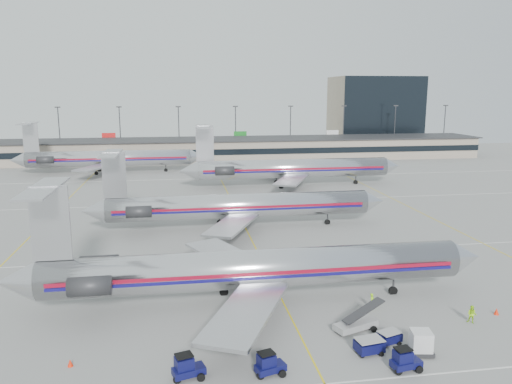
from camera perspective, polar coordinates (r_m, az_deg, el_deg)
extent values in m
plane|color=gray|center=(52.49, 2.13, -10.61)|extent=(260.00, 260.00, 0.00)
cube|color=silver|center=(61.72, 0.35, -7.17)|extent=(160.00, 0.15, 0.02)
cube|color=gray|center=(147.00, -5.20, 4.83)|extent=(160.00, 16.00, 6.00)
cube|color=black|center=(138.95, -4.98, 4.54)|extent=(160.00, 0.20, 1.60)
cube|color=#2D2D30|center=(146.68, -5.22, 6.03)|extent=(162.00, 17.00, 0.30)
cylinder|color=#38383D|center=(164.11, -21.55, 6.35)|extent=(0.30, 0.30, 15.00)
cube|color=#2D2D30|center=(163.72, -21.74, 8.99)|extent=(1.60, 0.40, 0.35)
cylinder|color=#38383D|center=(161.17, -15.25, 6.66)|extent=(0.30, 0.30, 15.00)
cube|color=#2D2D30|center=(160.77, -15.40, 9.36)|extent=(1.60, 0.40, 0.35)
cylinder|color=#38383D|center=(160.21, -8.80, 6.90)|extent=(0.30, 0.30, 15.00)
cube|color=#2D2D30|center=(159.81, -8.88, 9.62)|extent=(1.60, 0.40, 0.35)
cylinder|color=#38383D|center=(161.27, -2.35, 7.05)|extent=(0.30, 0.30, 15.00)
cube|color=#2D2D30|center=(160.87, -2.37, 9.75)|extent=(1.60, 0.40, 0.35)
cylinder|color=#38383D|center=(164.30, 3.95, 7.11)|extent=(0.30, 0.30, 15.00)
cube|color=#2D2D30|center=(163.91, 3.99, 9.76)|extent=(1.60, 0.40, 0.35)
cylinder|color=#38383D|center=(169.21, 9.95, 7.09)|extent=(0.30, 0.30, 15.00)
cube|color=#2D2D30|center=(168.83, 10.04, 9.67)|extent=(1.60, 0.40, 0.35)
cylinder|color=#38383D|center=(175.82, 15.55, 7.01)|extent=(0.30, 0.30, 15.00)
cube|color=#2D2D30|center=(175.46, 15.69, 9.48)|extent=(1.60, 0.40, 0.35)
cylinder|color=#38383D|center=(183.97, 20.70, 6.87)|extent=(0.30, 0.30, 15.00)
cube|color=#2D2D30|center=(183.63, 20.87, 9.23)|extent=(1.60, 0.40, 0.35)
cube|color=tan|center=(189.85, 13.36, 8.92)|extent=(30.00, 20.00, 25.00)
cylinder|color=silver|center=(47.15, 0.11, -8.76)|extent=(38.97, 3.60, 3.60)
cone|color=silver|center=(54.39, 22.75, -6.90)|extent=(3.12, 3.60, 3.60)
cone|color=#BABABF|center=(48.77, -25.72, -9.24)|extent=(3.51, 3.60, 3.60)
cube|color=maroon|center=(45.42, 0.47, -9.37)|extent=(37.02, 0.05, 0.34)
cube|color=#120D60|center=(45.56, 0.47, -9.82)|extent=(37.02, 0.05, 0.27)
cube|color=#BABABF|center=(53.62, -3.12, -7.36)|extent=(9.06, 13.21, 0.31)
cube|color=#BABABF|center=(41.02, -1.12, -13.43)|extent=(9.06, 13.21, 0.31)
cube|color=#BABABF|center=(46.44, -22.47, -3.35)|extent=(3.31, 0.24, 6.63)
cube|color=#BABABF|center=(45.87, -23.11, 0.41)|extent=(2.34, 10.23, 0.18)
cylinder|color=#2D2D30|center=(49.74, -17.45, -7.86)|extent=(3.51, 1.66, 1.66)
cylinder|color=#2D2D30|center=(44.59, -18.49, -10.18)|extent=(3.51, 1.66, 1.66)
cylinder|color=#2D2D30|center=(51.86, 15.42, -10.35)|extent=(0.19, 0.19, 1.61)
cylinder|color=#2D2D30|center=(45.64, -3.14, -13.02)|extent=(0.19, 0.19, 1.61)
cylinder|color=#2D2D30|center=(49.92, -3.70, -10.82)|extent=(0.19, 0.19, 1.61)
cylinder|color=black|center=(52.03, 15.39, -10.82)|extent=(0.88, 0.29, 0.88)
cylinder|color=silver|center=(72.72, -1.83, -1.60)|extent=(37.94, 3.51, 3.51)
cone|color=silver|center=(77.87, 13.30, -1.03)|extent=(3.03, 3.51, 3.51)
cone|color=#BABABF|center=(73.19, -18.12, -2.08)|extent=(3.41, 3.51, 3.51)
cube|color=maroon|center=(70.98, -1.66, -1.80)|extent=(36.04, 0.05, 0.33)
cube|color=#120D60|center=(71.07, -1.65, -2.10)|extent=(36.04, 0.05, 0.27)
cube|color=#BABABF|center=(79.17, -3.79, -1.25)|extent=(8.82, 12.86, 0.30)
cube|color=#BABABF|center=(66.34, -2.74, -3.73)|extent=(8.82, 12.86, 0.30)
cube|color=#BABABF|center=(71.79, -15.90, 1.85)|extent=(3.22, 0.24, 6.45)
cube|color=#BABABF|center=(71.41, -16.26, 4.24)|extent=(2.28, 9.96, 0.17)
cylinder|color=#2D2D30|center=(74.98, -12.95, -1.27)|extent=(3.41, 1.61, 1.61)
cylinder|color=#2D2D30|center=(69.72, -13.24, -2.23)|extent=(3.41, 1.61, 1.61)
cylinder|color=#2D2D30|center=(76.05, 8.17, -3.10)|extent=(0.19, 0.19, 1.56)
cylinder|color=#2D2D30|center=(70.86, -3.88, -4.08)|extent=(0.19, 0.19, 1.56)
cylinder|color=#2D2D30|center=(75.24, -4.19, -3.17)|extent=(0.19, 0.19, 1.56)
cylinder|color=black|center=(76.17, 8.16, -3.43)|extent=(0.85, 0.28, 0.85)
cylinder|color=silver|center=(105.88, 4.32, 2.70)|extent=(40.49, 3.94, 3.94)
cone|color=silver|center=(112.91, 15.25, 2.87)|extent=(3.41, 3.94, 3.94)
cone|color=#BABABF|center=(103.13, -7.77, 2.40)|extent=(3.84, 3.94, 3.94)
cube|color=maroon|center=(103.95, 4.57, 2.63)|extent=(38.47, 0.05, 0.37)
cube|color=#120D60|center=(104.01, 4.57, 2.39)|extent=(38.47, 0.05, 0.30)
cube|color=#BABABF|center=(112.79, 2.39, 2.71)|extent=(9.91, 14.45, 0.34)
cube|color=#BABABF|center=(98.40, 4.09, 1.41)|extent=(9.91, 14.45, 0.34)
cube|color=#BABABF|center=(102.54, -5.88, 5.54)|extent=(3.62, 0.27, 7.25)
cube|color=#BABABF|center=(102.23, -6.10, 7.44)|extent=(2.56, 11.19, 0.19)
cylinder|color=#2D2D30|center=(106.45, -3.90, 2.93)|extent=(3.84, 1.81, 1.81)
cylinder|color=#2D2D30|center=(100.47, -3.60, 2.43)|extent=(3.84, 1.81, 1.81)
cylinder|color=#2D2D30|center=(110.30, 11.32, 1.36)|extent=(0.21, 0.21, 1.76)
cylinder|color=#2D2D30|center=(103.20, 2.89, 0.89)|extent=(0.21, 0.21, 1.76)
cylinder|color=#2D2D30|center=(108.13, 2.34, 1.38)|extent=(0.21, 0.21, 1.76)
cylinder|color=black|center=(110.39, 11.31, 1.10)|extent=(0.96, 0.32, 0.96)
cylinder|color=silver|center=(127.81, -16.34, 3.71)|extent=(39.17, 3.81, 3.81)
cone|color=silver|center=(126.81, -6.76, 4.04)|extent=(3.30, 3.81, 3.81)
cone|color=#BABABF|center=(132.31, -25.59, 3.30)|extent=(3.71, 3.81, 3.81)
cube|color=maroon|center=(125.90, -16.45, 3.67)|extent=(37.21, 0.05, 0.36)
cube|color=#120D60|center=(125.95, -16.44, 3.48)|extent=(37.21, 0.05, 0.29)
cube|color=#BABABF|center=(135.31, -16.80, 3.65)|extent=(9.59, 13.97, 0.33)
cube|color=#BABABF|center=(121.16, -17.70, 2.74)|extent=(9.59, 13.97, 0.33)
cube|color=#BABABF|center=(130.82, -24.36, 5.72)|extent=(3.50, 0.26, 7.01)
cube|color=#BABABF|center=(130.68, -24.61, 7.14)|extent=(2.47, 10.82, 0.19)
cylinder|color=#2D2D30|center=(133.26, -22.36, 3.75)|extent=(3.71, 1.75, 1.75)
cylinder|color=#2D2D30|center=(127.60, -22.96, 3.40)|extent=(3.71, 1.75, 1.75)
cylinder|color=#2D2D30|center=(127.14, -10.27, 2.70)|extent=(0.21, 0.21, 1.70)
cylinder|color=#2D2D30|center=(126.20, -17.80, 2.27)|extent=(0.21, 0.21, 1.70)
cylinder|color=#2D2D30|center=(131.04, -17.48, 2.61)|extent=(0.21, 0.21, 1.70)
cylinder|color=black|center=(127.22, -10.26, 2.48)|extent=(0.93, 0.31, 0.93)
cube|color=#0B0C3E|center=(37.19, -7.68, -19.60)|extent=(2.46, 1.70, 0.51)
cube|color=#0B0C3E|center=(36.88, -8.20, -18.81)|extent=(1.45, 1.32, 0.91)
cube|color=black|center=(36.58, -8.23, -17.98)|extent=(1.39, 1.25, 0.08)
cylinder|color=black|center=(37.78, -6.38, -19.52)|extent=(0.57, 0.18, 0.57)
cylinder|color=black|center=(36.91, -6.30, -20.33)|extent=(0.57, 0.18, 0.57)
cylinder|color=black|center=(37.77, -9.00, -19.61)|extent=(0.57, 0.18, 0.57)
cylinder|color=black|center=(36.90, -8.99, -20.41)|extent=(0.57, 0.18, 0.57)
cube|color=#0B0C3E|center=(37.31, 1.66, -19.43)|extent=(2.35, 1.64, 0.48)
cube|color=#0B0C3E|center=(36.97, 1.20, -18.70)|extent=(1.40, 1.27, 0.87)
cube|color=black|center=(36.68, 1.20, -17.91)|extent=(1.34, 1.21, 0.08)
cylinder|color=black|center=(37.98, 2.74, -19.30)|extent=(0.54, 0.17, 0.54)
cylinder|color=black|center=(37.17, 3.06, -20.05)|extent=(0.54, 0.17, 0.54)
cylinder|color=black|center=(37.74, 0.29, -19.50)|extent=(0.54, 0.17, 0.54)
cylinder|color=black|center=(36.92, 0.55, -20.27)|extent=(0.54, 0.17, 0.54)
cube|color=#0B0C3E|center=(39.27, 16.78, -18.25)|extent=(2.30, 1.41, 0.49)
cube|color=#0B0C3E|center=(38.87, 16.43, -17.57)|extent=(1.32, 1.16, 0.88)
cube|color=black|center=(38.60, 16.48, -16.81)|extent=(1.26, 1.10, 0.08)
cylinder|color=black|center=(40.10, 17.51, -18.08)|extent=(0.55, 0.18, 0.55)
cylinder|color=black|center=(39.35, 18.17, -18.73)|extent=(0.55, 0.18, 0.55)
cylinder|color=black|center=(39.48, 15.36, -18.44)|extent=(0.55, 0.18, 0.55)
cylinder|color=black|center=(38.72, 15.98, -19.12)|extent=(0.55, 0.18, 0.55)
cube|color=#0B0C3E|center=(40.77, 12.80, -16.78)|extent=(2.25, 1.71, 0.76)
cube|color=gray|center=(40.52, 12.84, -16.10)|extent=(2.25, 1.71, 0.06)
cylinder|color=black|center=(41.70, 13.47, -16.75)|extent=(0.39, 0.15, 0.39)
cylinder|color=black|center=(40.74, 14.14, -17.50)|extent=(0.39, 0.15, 0.39)
cylinder|color=black|center=(41.19, 11.43, -17.04)|extent=(0.39, 0.15, 0.39)
cylinder|color=black|center=(40.22, 12.05, -17.81)|extent=(0.39, 0.15, 0.39)
cube|color=#0B0C3E|center=(42.59, 15.00, -15.74)|extent=(2.03, 1.69, 0.64)
cube|color=gray|center=(42.39, 15.03, -15.18)|extent=(2.03, 1.69, 0.06)
cylinder|color=black|center=(43.40, 15.50, -15.73)|extent=(0.33, 0.13, 0.33)
cylinder|color=black|center=(42.59, 16.08, -16.31)|extent=(0.33, 0.13, 0.33)
cylinder|color=black|center=(42.92, 13.88, -15.97)|extent=(0.33, 0.13, 0.33)
cylinder|color=black|center=(42.10, 14.43, -16.56)|extent=(0.33, 0.13, 0.33)
cube|color=#2D2D30|center=(41.76, 18.25, -16.91)|extent=(2.04, 1.80, 0.30)
cube|color=silver|center=(41.35, 18.33, -15.80)|extent=(1.73, 1.65, 1.51)
cylinder|color=black|center=(42.59, 18.74, -16.55)|extent=(0.24, 0.12, 0.24)
cylinder|color=black|center=(41.66, 19.53, -17.27)|extent=(0.24, 0.12, 0.24)
cylinder|color=black|center=(42.00, 16.96, -16.85)|extent=(0.24, 0.12, 0.24)
cylinder|color=black|center=(41.06, 17.72, -17.60)|extent=(0.24, 0.12, 0.24)
cube|color=gray|center=(44.02, 11.33, -14.66)|extent=(4.07, 2.62, 0.53)
cube|color=#2D2D30|center=(43.72, 12.20, -13.12)|extent=(3.97, 2.24, 1.37)
cylinder|color=black|center=(45.07, 12.76, -14.38)|extent=(0.53, 0.17, 0.53)
cylinder|color=black|center=(44.10, 13.33, -15.01)|extent=(0.53, 0.17, 0.53)
cylinder|color=black|center=(44.19, 9.31, -14.79)|extent=(0.53, 0.17, 0.53)
cylinder|color=black|center=(43.20, 9.81, -15.45)|extent=(0.53, 0.17, 0.53)
imported|color=#97E215|center=(48.00, 13.12, -12.08)|extent=(0.67, 0.66, 1.55)
imported|color=#A6EB16|center=(48.05, 23.46, -12.72)|extent=(0.97, 0.96, 1.58)
cone|color=#F92508|center=(50.83, 25.79, -12.18)|extent=(0.51, 0.51, 0.60)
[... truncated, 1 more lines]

